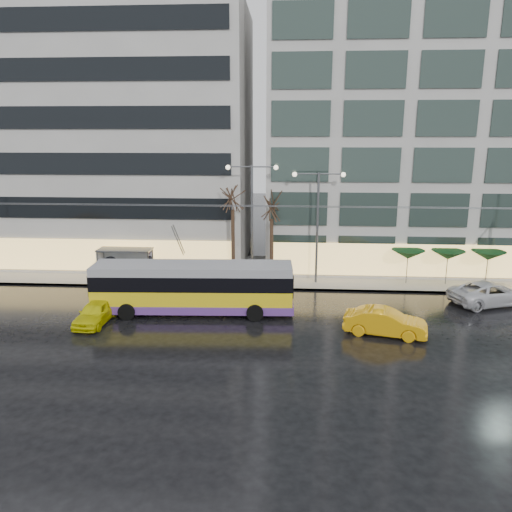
# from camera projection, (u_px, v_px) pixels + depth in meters

# --- Properties ---
(ground) EXTENTS (140.00, 140.00, 0.00)m
(ground) POSITION_uv_depth(u_px,v_px,m) (204.00, 336.00, 29.07)
(ground) COLOR black
(ground) RESTS_ON ground
(sidewalk) EXTENTS (80.00, 10.00, 0.15)m
(sidewalk) POSITION_uv_depth(u_px,v_px,m) (255.00, 271.00, 42.48)
(sidewalk) COLOR gray
(sidewalk) RESTS_ON ground
(kerb) EXTENTS (80.00, 0.10, 0.15)m
(kerb) POSITION_uv_depth(u_px,v_px,m) (250.00, 288.00, 37.69)
(kerb) COLOR slate
(kerb) RESTS_ON ground
(building_left) EXTENTS (34.00, 14.00, 22.00)m
(building_left) POSITION_uv_depth(u_px,v_px,m) (63.00, 137.00, 45.79)
(building_left) COLOR #9D9B96
(building_left) RESTS_ON sidewalk
(building_right) EXTENTS (32.00, 14.00, 25.00)m
(building_right) POSITION_uv_depth(u_px,v_px,m) (454.00, 119.00, 43.20)
(building_right) COLOR #9D9B96
(building_right) RESTS_ON sidewalk
(trolleybus) EXTENTS (13.04, 5.21, 5.99)m
(trolleybus) POSITION_uv_depth(u_px,v_px,m) (193.00, 289.00, 32.45)
(trolleybus) COLOR gold
(trolleybus) RESTS_ON ground
(catenary) EXTENTS (42.24, 5.12, 7.00)m
(catenary) POSITION_uv_depth(u_px,v_px,m) (235.00, 237.00, 35.66)
(catenary) COLOR #595B60
(catenary) RESTS_ON ground
(bus_shelter) EXTENTS (4.20, 1.60, 2.51)m
(bus_shelter) POSITION_uv_depth(u_px,v_px,m) (121.00, 257.00, 39.48)
(bus_shelter) COLOR #595B60
(bus_shelter) RESTS_ON sidewalk
(street_lamp_near) EXTENTS (3.96, 0.36, 9.03)m
(street_lamp_near) POSITION_uv_depth(u_px,v_px,m) (252.00, 207.00, 37.95)
(street_lamp_near) COLOR #595B60
(street_lamp_near) RESTS_ON sidewalk
(street_lamp_far) EXTENTS (3.96, 0.36, 8.53)m
(street_lamp_far) POSITION_uv_depth(u_px,v_px,m) (318.00, 212.00, 37.70)
(street_lamp_far) COLOR #595B60
(street_lamp_far) RESTS_ON sidewalk
(tree_a) EXTENTS (3.20, 3.20, 8.40)m
(tree_a) POSITION_uv_depth(u_px,v_px,m) (232.00, 193.00, 37.98)
(tree_a) COLOR black
(tree_a) RESTS_ON sidewalk
(tree_b) EXTENTS (3.20, 3.20, 7.70)m
(tree_b) POSITION_uv_depth(u_px,v_px,m) (272.00, 202.00, 38.14)
(tree_b) COLOR black
(tree_b) RESTS_ON sidewalk
(parasol_a) EXTENTS (2.50, 2.50, 2.65)m
(parasol_a) POSITION_uv_depth(u_px,v_px,m) (408.00, 254.00, 38.24)
(parasol_a) COLOR #595B60
(parasol_a) RESTS_ON sidewalk
(parasol_b) EXTENTS (2.50, 2.50, 2.65)m
(parasol_b) POSITION_uv_depth(u_px,v_px,m) (448.00, 255.00, 38.05)
(parasol_b) COLOR #595B60
(parasol_b) RESTS_ON sidewalk
(parasol_c) EXTENTS (2.50, 2.50, 2.65)m
(parasol_c) POSITION_uv_depth(u_px,v_px,m) (488.00, 256.00, 37.86)
(parasol_c) COLOR #595B60
(parasol_c) RESTS_ON sidewalk
(taxi_a) EXTENTS (1.85, 4.21, 1.41)m
(taxi_a) POSITION_uv_depth(u_px,v_px,m) (96.00, 312.00, 30.90)
(taxi_a) COLOR #D8D40B
(taxi_a) RESTS_ON ground
(taxi_b) EXTENTS (5.02, 2.76, 1.57)m
(taxi_b) POSITION_uv_depth(u_px,v_px,m) (385.00, 322.00, 29.10)
(taxi_b) COLOR #EBA10C
(taxi_b) RESTS_ON ground
(sedan_silver) EXTENTS (6.26, 4.35, 1.59)m
(sedan_silver) POSITION_uv_depth(u_px,v_px,m) (491.00, 293.00, 34.31)
(sedan_silver) COLOR silver
(sedan_silver) RESTS_ON ground
(pedestrian_a) EXTENTS (1.05, 1.07, 2.19)m
(pedestrian_a) POSITION_uv_depth(u_px,v_px,m) (150.00, 261.00, 39.91)
(pedestrian_a) COLOR black
(pedestrian_a) RESTS_ON sidewalk
(pedestrian_b) EXTENTS (1.12, 0.98, 1.94)m
(pedestrian_b) POSITION_uv_depth(u_px,v_px,m) (183.00, 272.00, 38.20)
(pedestrian_b) COLOR black
(pedestrian_b) RESTS_ON sidewalk
(pedestrian_c) EXTENTS (1.16, 0.98, 2.11)m
(pedestrian_c) POSITION_uv_depth(u_px,v_px,m) (111.00, 269.00, 38.73)
(pedestrian_c) COLOR black
(pedestrian_c) RESTS_ON sidewalk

